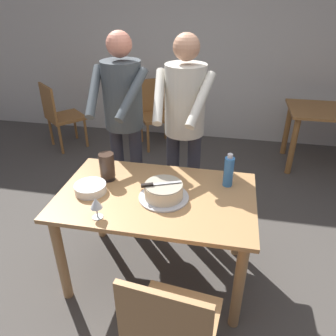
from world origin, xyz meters
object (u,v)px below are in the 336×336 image
cake_on_platter (164,192)px  background_chair_0 (155,110)px  main_dining_table (157,209)px  hurricane_lamp (107,167)px  wine_glass_near (96,204)px  person_standing_beside (123,113)px  chair_near_side (171,329)px  water_bottle (229,171)px  plate_stack (90,188)px  background_chair_1 (60,114)px  cake_knife (153,185)px  background_table (330,123)px  person_cutting_cake (184,119)px

cake_on_platter → background_chair_0: bearing=104.5°
main_dining_table → hurricane_lamp: (-0.39, 0.13, 0.23)m
wine_glass_near → person_standing_beside: (-0.13, 0.98, 0.22)m
chair_near_side → water_bottle: bearing=77.7°
plate_stack → background_chair_1: size_ratio=0.24×
cake_knife → background_chair_1: background_chair_1 is taller
plate_stack → chair_near_side: (0.71, -0.74, -0.29)m
cake_on_platter → hurricane_lamp: size_ratio=1.62×
hurricane_lamp → background_chair_1: (-1.41, 1.88, -0.37)m
plate_stack → background_chair_0: bearing=92.7°
plate_stack → water_bottle: water_bottle is taller
chair_near_side → background_table: bearing=64.7°
cake_knife → background_table: 2.75m
main_dining_table → background_chair_0: background_chair_0 is taller
main_dining_table → chair_near_side: 0.85m
plate_stack → background_chair_0: (-0.11, 2.45, -0.29)m
water_bottle → background_table: 2.26m
main_dining_table → person_cutting_cake: 0.78m
plate_stack → chair_near_side: 1.07m
main_dining_table → person_cutting_cake: (0.09, 0.63, 0.45)m
person_cutting_cake → water_bottle: bearing=-47.1°
background_table → main_dining_table: bearing=-127.5°
plate_stack → water_bottle: 0.97m
wine_glass_near → background_chair_0: bearing=95.7°
main_dining_table → cake_knife: size_ratio=5.25×
water_bottle → background_table: bearing=58.8°
cake_knife → chair_near_side: chair_near_side is taller
hurricane_lamp → cake_on_platter: bearing=-19.4°
background_chair_0 → water_bottle: bearing=-64.4°
cake_on_platter → chair_near_side: size_ratio=0.38×
person_cutting_cake → person_standing_beside: 0.52m
background_chair_0 → background_chair_1: size_ratio=1.00×
cake_knife → chair_near_side: 0.87m
person_cutting_cake → background_table: 2.21m
cake_on_platter → wine_glass_near: 0.46m
chair_near_side → background_table: size_ratio=0.90×
wine_glass_near → person_cutting_cake: (0.39, 0.95, 0.22)m
water_bottle → person_standing_beside: (-0.90, 0.44, 0.21)m
hurricane_lamp → chair_near_side: 1.19m
plate_stack → cake_knife: bearing=-0.4°
main_dining_table → cake_on_platter: (0.06, -0.03, 0.18)m
background_table → background_chair_1: 3.44m
cake_on_platter → cake_knife: cake_knife is taller
main_dining_table → person_standing_beside: bearing=123.0°
person_cutting_cake → cake_on_platter: bearing=-92.9°
plate_stack → background_chair_1: background_chair_1 is taller
water_bottle → hurricane_lamp: 0.87m
plate_stack → background_table: (2.09, 2.19, -0.20)m
water_bottle → main_dining_table: bearing=-155.5°
person_standing_beside → background_chair_1: (-1.38, 1.35, -0.58)m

